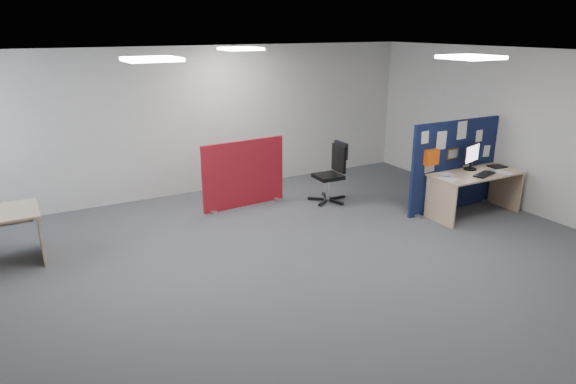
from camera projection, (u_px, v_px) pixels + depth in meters
name	position (u px, v px, depth m)	size (l,w,h in m)	color
floor	(287.00, 260.00, 6.97)	(9.00, 9.00, 0.00)	#56585E
ceiling	(287.00, 55.00, 6.13)	(9.00, 7.00, 0.02)	white
wall_back	(196.00, 121.00, 9.47)	(9.00, 0.02, 2.70)	silver
wall_front	(525.00, 275.00, 3.64)	(9.00, 0.02, 2.70)	silver
wall_right	(521.00, 131.00, 8.62)	(0.02, 7.00, 2.70)	silver
ceiling_lights	(285.00, 54.00, 6.85)	(4.10, 4.10, 0.04)	white
navy_divider	(453.00, 165.00, 8.68)	(1.88, 0.30, 1.55)	#0F1038
main_desk	(474.00, 183.00, 8.51)	(1.59, 0.70, 0.73)	tan
monitor_main	(472.00, 156.00, 8.54)	(0.49, 0.21, 0.44)	black
keyboard	(484.00, 174.00, 8.30)	(0.45, 0.18, 0.03)	black
mouse	(492.00, 171.00, 8.50)	(0.10, 0.06, 0.03)	#ABABB0
paper_tray	(497.00, 166.00, 8.78)	(0.28, 0.22, 0.01)	black
red_divider	(244.00, 174.00, 8.90)	(1.56, 0.30, 1.17)	maroon
office_chair	(334.00, 169.00, 9.16)	(0.67, 0.70, 1.05)	black
desk_papers	(467.00, 175.00, 8.29)	(1.32, 0.70, 0.00)	white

